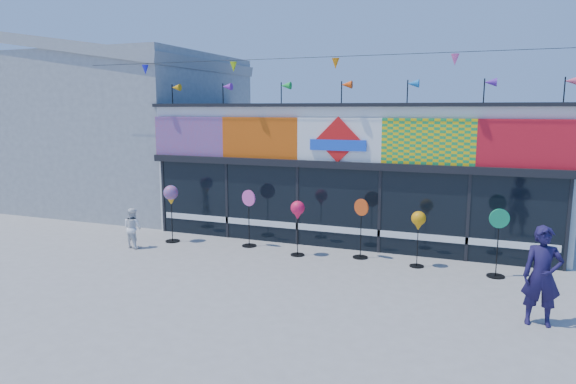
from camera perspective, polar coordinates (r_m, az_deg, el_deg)
The scene contains 11 objects.
ground at distance 11.75m, azimuth 0.87°, elevation -10.40°, with size 80.00×80.00×0.00m, color gray.
kite_shop at distance 16.87m, azimuth 7.87°, elevation 2.70°, with size 16.00×5.70×5.31m.
neighbour_building at distance 22.21m, azimuth -17.55°, elevation 6.91°, with size 8.18×7.20×6.87m.
spinner_0 at distance 15.58m, azimuth -12.87°, elevation -0.52°, with size 0.43×0.43×1.71m.
spinner_1 at distance 14.81m, azimuth -4.37°, elevation -2.76°, with size 0.46×0.42×1.65m.
spinner_2 at distance 13.79m, azimuth 1.08°, elevation -2.23°, with size 0.38×0.38×1.51m.
spinner_3 at distance 13.77m, azimuth 8.11°, elevation -3.86°, with size 0.42×0.41×1.60m.
spinner_4 at distance 13.22m, azimuth 14.29°, elevation -3.30°, with size 0.36×0.36×1.43m.
spinner_5 at distance 13.07m, azimuth 22.29°, elevation -5.08°, with size 0.46×0.42×1.65m.
adult_man at distance 10.55m, azimuth 26.39°, elevation -8.37°, with size 0.68×0.45×1.86m, color #18123A.
child at distance 15.35m, azimuth -16.88°, elevation -3.83°, with size 0.56×0.32×1.16m, color white.
Camera 1 is at (3.80, -10.39, 3.96)m, focal length 32.00 mm.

